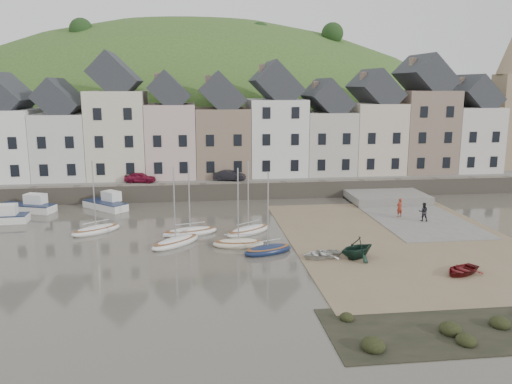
{
  "coord_description": "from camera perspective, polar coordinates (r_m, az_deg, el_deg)",
  "views": [
    {
      "loc": [
        -5.44,
        -38.23,
        12.17
      ],
      "look_at": [
        0.0,
        6.0,
        3.0
      ],
      "focal_mm": 36.57,
      "sensor_mm": 36.0,
      "label": 1
    }
  ],
  "objects": [
    {
      "name": "quay_land",
      "position": [
        71.36,
        -2.55,
        2.41
      ],
      "size": [
        90.0,
        30.0,
        1.5
      ],
      "primitive_type": "cube",
      "color": "#315221",
      "rests_on": "ground"
    },
    {
      "name": "ground",
      "position": [
        40.49,
        1.04,
        -5.87
      ],
      "size": [
        160.0,
        160.0,
        0.0
      ],
      "primitive_type": "plane",
      "color": "#413D33",
      "rests_on": "ground"
    },
    {
      "name": "sailboat_3",
      "position": [
        40.98,
        -8.79,
        -5.41
      ],
      "size": [
        4.39,
        4.28,
        6.32
      ],
      "color": "white",
      "rests_on": "ground"
    },
    {
      "name": "sailboat_5",
      "position": [
        38.65,
        1.3,
        -6.31
      ],
      "size": [
        4.17,
        2.82,
        6.32
      ],
      "color": "#142041",
      "rests_on": "ground"
    },
    {
      "name": "beach",
      "position": [
        43.35,
        15.65,
        -5.08
      ],
      "size": [
        18.0,
        26.0,
        0.06
      ],
      "primitive_type": "cube",
      "color": "#756247",
      "rests_on": "ground"
    },
    {
      "name": "motorboat_0",
      "position": [
        55.66,
        -23.58,
        -1.37
      ],
      "size": [
        5.83,
        3.49,
        1.7
      ],
      "color": "white",
      "rests_on": "ground"
    },
    {
      "name": "person_dark",
      "position": [
        49.3,
        17.84,
        -2.07
      ],
      "size": [
        0.97,
        0.84,
        1.71
      ],
      "primitive_type": "imported",
      "rotation": [
        0.0,
        0.0,
        2.88
      ],
      "color": "#242228",
      "rests_on": "slipway"
    },
    {
      "name": "motorboat_1",
      "position": [
        52.12,
        -26.21,
        -2.44
      ],
      "size": [
        5.21,
        1.95,
        1.7
      ],
      "color": "white",
      "rests_on": "ground"
    },
    {
      "name": "rowboat_green",
      "position": [
        37.87,
        10.98,
        -6.0
      ],
      "size": [
        3.8,
        3.62,
        1.56
      ],
      "primitive_type": "imported",
      "rotation": [
        0.0,
        0.0,
        -1.1
      ],
      "color": "black",
      "rests_on": "beach"
    },
    {
      "name": "car_right",
      "position": [
        58.73,
        -2.92,
        1.83
      ],
      "size": [
        3.8,
        2.17,
        1.18
      ],
      "primitive_type": "imported",
      "rotation": [
        0.0,
        0.0,
        1.3
      ],
      "color": "black",
      "rests_on": "quay_street"
    },
    {
      "name": "sailboat_2",
      "position": [
        40.19,
        -1.94,
        -5.61
      ],
      "size": [
        4.04,
        1.8,
        6.32
      ],
      "color": "beige",
      "rests_on": "ground"
    },
    {
      "name": "car_left",
      "position": [
        58.88,
        -12.56,
        1.58
      ],
      "size": [
        3.56,
        1.89,
        1.16
      ],
      "primitive_type": "imported",
      "rotation": [
        0.0,
        0.0,
        1.41
      ],
      "color": "maroon",
      "rests_on": "quay_street"
    },
    {
      "name": "sailboat_4",
      "position": [
        43.62,
        -0.84,
        -4.22
      ],
      "size": [
        4.55,
        3.84,
        6.32
      ],
      "color": "white",
      "rests_on": "ground"
    },
    {
      "name": "sailboat_0",
      "position": [
        45.83,
        -17.08,
        -3.96
      ],
      "size": [
        4.38,
        3.86,
        6.32
      ],
      "color": "white",
      "rests_on": "ground"
    },
    {
      "name": "rowboat_white",
      "position": [
        37.7,
        7.12,
        -6.74
      ],
      "size": [
        3.16,
        2.53,
        0.58
      ],
      "primitive_type": "imported",
      "rotation": [
        0.0,
        0.0,
        -1.37
      ],
      "color": "silver",
      "rests_on": "beach"
    },
    {
      "name": "rowboat_red",
      "position": [
        36.87,
        21.54,
        -7.92
      ],
      "size": [
        3.44,
        3.11,
        0.58
      ],
      "primitive_type": "imported",
      "rotation": [
        0.0,
        0.0,
        -1.07
      ],
      "color": "maroon",
      "rests_on": "beach"
    },
    {
      "name": "seawall",
      "position": [
        56.63,
        -1.36,
        0.15
      ],
      "size": [
        70.0,
        1.2,
        1.8
      ],
      "primitive_type": "cube",
      "color": "slate",
      "rests_on": "ground"
    },
    {
      "name": "church_spire",
      "position": [
        73.98,
        26.1,
        9.6
      ],
      "size": [
        4.0,
        4.0,
        18.0
      ],
      "color": "#997F60",
      "rests_on": "quay_land"
    },
    {
      "name": "sailboat_1",
      "position": [
        43.62,
        -7.22,
        -4.31
      ],
      "size": [
        4.89,
        2.72,
        6.32
      ],
      "color": "white",
      "rests_on": "ground"
    },
    {
      "name": "person_red",
      "position": [
        50.29,
        15.42,
        -1.64
      ],
      "size": [
        0.74,
        0.62,
        1.74
      ],
      "primitive_type": "imported",
      "rotation": [
        0.0,
        0.0,
        3.53
      ],
      "color": "maroon",
      "rests_on": "slipway"
    },
    {
      "name": "townhouse_terrace",
      "position": [
        62.83,
        -0.41,
        7.2
      ],
      "size": [
        61.05,
        8.0,
        13.93
      ],
      "color": "white",
      "rests_on": "quay_land"
    },
    {
      "name": "motorboat_2",
      "position": [
        54.23,
        -16.01,
        -1.17
      ],
      "size": [
        4.87,
        4.77,
        1.7
      ],
      "color": "white",
      "rests_on": "ground"
    },
    {
      "name": "quay_street",
      "position": [
        59.93,
        -1.69,
        1.42
      ],
      "size": [
        70.0,
        7.0,
        0.1
      ],
      "primitive_type": "cube",
      "color": "slate",
      "rests_on": "quay_land"
    },
    {
      "name": "slipway",
      "position": [
        51.98,
        16.38,
        -2.33
      ],
      "size": [
        8.0,
        18.0,
        0.12
      ],
      "primitive_type": "cube",
      "color": "slate",
      "rests_on": "ground"
    },
    {
      "name": "hillside",
      "position": [
        102.76,
        -6.48,
        -5.52
      ],
      "size": [
        134.4,
        84.0,
        84.0
      ],
      "color": "#315221",
      "rests_on": "ground"
    },
    {
      "name": "shore_rocks",
      "position": [
        29.15,
        22.66,
        -13.73
      ],
      "size": [
        14.0,
        6.0,
        0.75
      ],
      "color": "black",
      "rests_on": "ground"
    }
  ]
}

